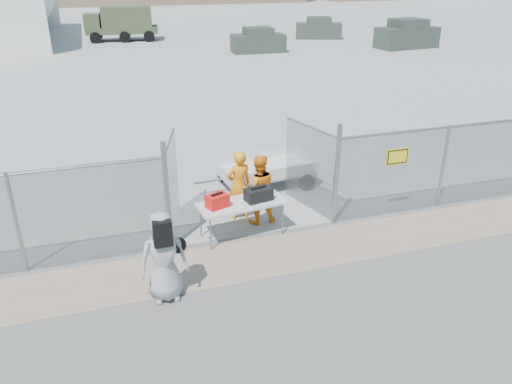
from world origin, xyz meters
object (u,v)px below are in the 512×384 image
object	(u,v)px
folding_table	(242,219)
security_worker_left	(239,185)
security_worker_right	(259,190)
utility_trailer	(265,172)
visitor	(164,257)

from	to	relation	value
folding_table	security_worker_left	distance (m)	1.01
security_worker_right	utility_trailer	xyz separation A→B (m)	(0.88, 2.07, -0.46)
utility_trailer	security_worker_right	bearing A→B (deg)	-118.36
security_worker_right	visitor	bearing A→B (deg)	47.40
security_worker_left	visitor	bearing A→B (deg)	42.63
folding_table	security_worker_right	xyz separation A→B (m)	(0.57, 0.51, 0.45)
folding_table	security_worker_left	bearing A→B (deg)	70.87
visitor	utility_trailer	xyz separation A→B (m)	(3.49, 4.43, -0.48)
folding_table	security_worker_right	world-z (taller)	security_worker_right
security_worker_left	utility_trailer	xyz separation A→B (m)	(1.26, 1.70, -0.47)
security_worker_left	visitor	distance (m)	3.53
security_worker_left	security_worker_right	xyz separation A→B (m)	(0.38, -0.37, -0.01)
security_worker_right	visitor	xyz separation A→B (m)	(-2.61, -2.36, 0.02)
folding_table	security_worker_left	xyz separation A→B (m)	(0.19, 0.88, 0.46)
folding_table	visitor	world-z (taller)	visitor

